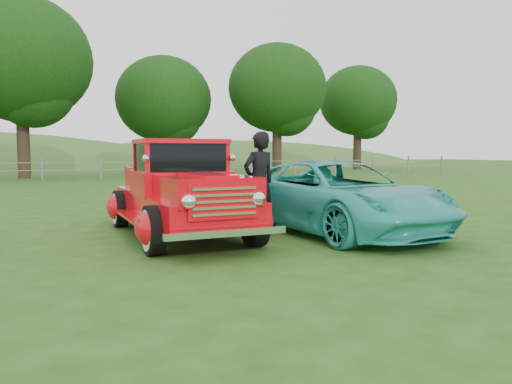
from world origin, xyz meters
name	(u,v)px	position (x,y,z in m)	size (l,w,h in m)	color
ground	(232,258)	(0.00, 0.00, 0.00)	(140.00, 140.00, 0.00)	#254512
distant_hills	(40,201)	(-4.08, 59.46, -4.55)	(116.00, 60.00, 18.00)	#356324
fence_line	(101,169)	(0.00, 22.00, 0.60)	(48.00, 0.12, 1.20)	#6F655D
tree_near_west	(20,59)	(-4.00, 25.00, 6.80)	(8.00, 8.00, 10.42)	black
tree_near_east	(164,99)	(5.00, 29.00, 5.25)	(6.80, 6.80, 8.33)	black
tree_mid_east	(277,88)	(13.00, 27.00, 6.17)	(7.20, 7.20, 9.44)	black
tree_far_east	(358,101)	(22.00, 30.00, 5.86)	(6.60, 6.60, 8.86)	black
red_pickup	(180,193)	(-0.27, 2.14, 0.80)	(2.36, 5.04, 1.78)	black
teal_sedan	(336,197)	(2.64, 1.45, 0.69)	(2.30, 4.98, 1.38)	#2DB4A6
man	(259,182)	(1.31, 2.13, 0.97)	(0.71, 0.47, 1.95)	black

